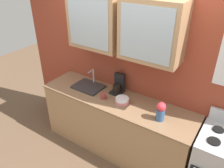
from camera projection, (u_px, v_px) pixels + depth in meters
ground_plane at (115, 147)px, 3.69m from camera, size 10.00×10.00×0.00m
back_wall_unit at (128, 55)px, 3.15m from camera, size 3.89×0.47×2.69m
counter at (115, 125)px, 3.46m from camera, size 2.33×0.64×0.94m
sink_faucet at (88, 86)px, 3.50m from camera, size 0.45×0.34×0.26m
bowl_stack at (122, 100)px, 3.13m from camera, size 0.20×0.20×0.08m
vase at (161, 111)px, 2.76m from camera, size 0.12×0.12×0.25m
cup_near_sink at (103, 96)px, 3.22m from camera, size 0.11×0.08×0.08m
coffee_maker at (118, 86)px, 3.34m from camera, size 0.17×0.20×0.29m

